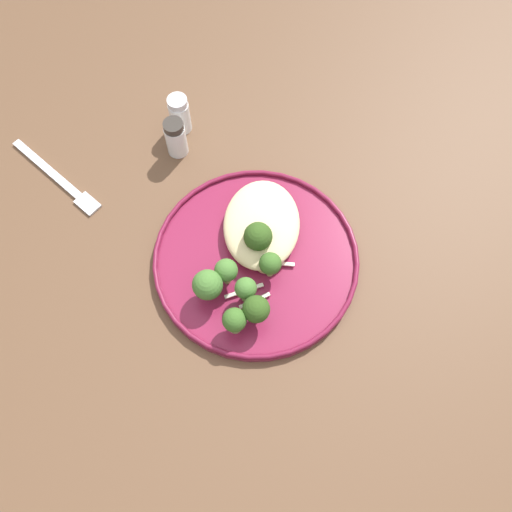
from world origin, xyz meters
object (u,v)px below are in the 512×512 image
at_px(seared_scallop_right_edge, 258,227).
at_px(broccoli_floret_left_leaning, 231,321).
at_px(seared_scallop_half_hidden, 271,198).
at_px(broccoli_floret_rear_charred, 270,264).
at_px(dinner_plate, 256,259).
at_px(seared_scallop_center_golden, 267,258).
at_px(broccoli_floret_center_pile, 256,309).
at_px(dinner_fork, 58,178).
at_px(salt_shaker, 180,114).
at_px(pepper_shaker, 176,138).
at_px(broccoli_floret_split_head, 226,271).
at_px(broccoli_floret_small_sprig, 208,285).
at_px(broccoli_floret_tall_stalk, 246,289).
at_px(broccoli_floret_beside_noodles, 258,237).
at_px(seared_scallop_front_small, 248,252).

bearing_deg(seared_scallop_right_edge, broccoli_floret_left_leaning, -9.21).
relative_size(seared_scallop_half_hidden, broccoli_floret_rear_charred, 0.51).
relative_size(dinner_plate, seared_scallop_half_hidden, 11.47).
relative_size(seared_scallop_center_golden, broccoli_floret_rear_charred, 0.71).
height_order(dinner_plate, broccoli_floret_center_pile, broccoli_floret_center_pile).
bearing_deg(broccoli_floret_left_leaning, dinner_fork, -127.21).
distance_m(dinner_plate, salt_shaker, 0.26).
height_order(broccoli_floret_rear_charred, pepper_shaker, pepper_shaker).
xyz_separation_m(broccoli_floret_rear_charred, salt_shaker, (-0.25, -0.16, -0.01)).
bearing_deg(seared_scallop_half_hidden, broccoli_floret_center_pile, -2.66).
height_order(broccoli_floret_split_head, broccoli_floret_small_sprig, broccoli_floret_small_sprig).
distance_m(seared_scallop_half_hidden, seared_scallop_right_edge, 0.05).
bearing_deg(dinner_plate, broccoli_floret_tall_stalk, -8.78).
height_order(broccoli_floret_tall_stalk, broccoli_floret_beside_noodles, broccoli_floret_beside_noodles).
bearing_deg(seared_scallop_front_small, broccoli_floret_rear_charred, 51.64).
height_order(broccoli_floret_left_leaning, dinner_fork, broccoli_floret_left_leaning).
xyz_separation_m(dinner_fork, salt_shaker, (-0.11, 0.18, 0.03)).
bearing_deg(seared_scallop_right_edge, dinner_fork, -102.75).
xyz_separation_m(broccoli_floret_beside_noodles, broccoli_floret_left_leaning, (0.12, -0.03, -0.01)).
bearing_deg(dinner_fork, broccoli_floret_left_leaning, 52.79).
bearing_deg(seared_scallop_front_small, broccoli_floret_center_pile, 10.85).
relative_size(dinner_plate, broccoli_floret_split_head, 5.58).
xyz_separation_m(dinner_plate, broccoli_floret_small_sprig, (0.06, -0.06, 0.04)).
bearing_deg(pepper_shaker, broccoli_floret_rear_charred, 37.73).
relative_size(seared_scallop_center_golden, seared_scallop_half_hidden, 1.39).
bearing_deg(dinner_fork, dinner_plate, 69.72).
bearing_deg(dinner_plate, broccoli_floret_left_leaning, -13.04).
distance_m(dinner_plate, seared_scallop_front_small, 0.02).
height_order(broccoli_floret_beside_noodles, salt_shaker, broccoli_floret_beside_noodles).
height_order(broccoli_floret_rear_charred, salt_shaker, salt_shaker).
xyz_separation_m(broccoli_floret_split_head, salt_shaker, (-0.26, -0.10, -0.01)).
xyz_separation_m(broccoli_floret_tall_stalk, salt_shaker, (-0.28, -0.13, -0.01)).
bearing_deg(broccoli_floret_tall_stalk, pepper_shaker, -152.30).
distance_m(seared_scallop_half_hidden, broccoli_floret_split_head, 0.14).
distance_m(seared_scallop_center_golden, seared_scallop_front_small, 0.03).
bearing_deg(seared_scallop_right_edge, broccoli_floret_center_pile, 2.90).
distance_m(broccoli_floret_tall_stalk, pepper_shaker, 0.27).
bearing_deg(seared_scallop_half_hidden, broccoli_floret_rear_charred, 2.75).
xyz_separation_m(seared_scallop_right_edge, broccoli_floret_center_pile, (0.13, 0.01, 0.03)).
xyz_separation_m(seared_scallop_center_golden, broccoli_floret_split_head, (0.03, -0.05, 0.02)).
height_order(broccoli_floret_split_head, dinner_fork, broccoli_floret_split_head).
distance_m(broccoli_floret_split_head, broccoli_floret_beside_noodles, 0.06).
bearing_deg(dinner_fork, broccoli_floret_tall_stalk, 60.03).
height_order(seared_scallop_front_small, broccoli_floret_tall_stalk, broccoli_floret_tall_stalk).
xyz_separation_m(seared_scallop_half_hidden, broccoli_floret_small_sprig, (0.15, -0.07, 0.03)).
bearing_deg(dinner_fork, salt_shaker, 122.13).
xyz_separation_m(broccoli_floret_center_pile, pepper_shaker, (-0.27, -0.14, -0.01)).
distance_m(seared_scallop_half_hidden, broccoli_floret_rear_charred, 0.12).
height_order(seared_scallop_center_golden, dinner_fork, seared_scallop_center_golden).
distance_m(seared_scallop_center_golden, broccoli_floret_small_sprig, 0.10).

